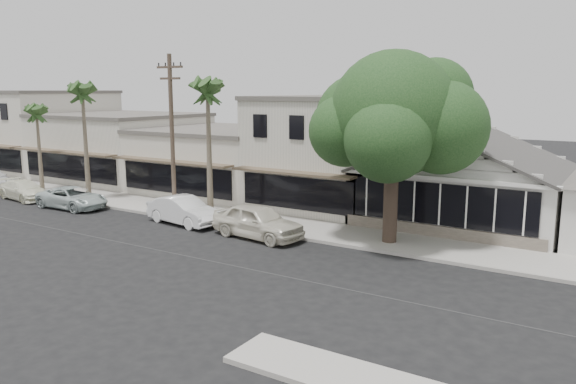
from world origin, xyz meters
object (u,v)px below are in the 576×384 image
Objects in this scene: utility_pole at (172,133)px; car_1 at (183,210)px; car_2 at (72,198)px; car_0 at (258,221)px; car_3 at (24,190)px; shade_tree at (394,118)px.

utility_pole is 4.37m from car_1.
car_2 is at bearing 101.67° from car_1.
car_0 is 1.04× the size of car_2.
utility_pole is at bearing 87.63° from car_0.
car_1 is at bearing -81.67° from car_3.
car_2 is (-7.08, -1.40, -4.14)m from utility_pole.
car_2 is 5.00m from car_3.
car_1 is 0.51× the size of shade_tree.
utility_pole reaches higher than car_0.
shade_tree is (5.81, 2.54, 5.01)m from car_0.
shade_tree is (24.33, 2.82, 5.20)m from car_3.
shade_tree is at bearing -77.09° from car_3.
shade_tree reaches higher than car_0.
car_1 is 1.03× the size of car_3.
car_2 is 0.53× the size of shade_tree.
shade_tree is at bearing -59.59° from car_0.
shade_tree is (12.25, 1.50, 1.05)m from utility_pole.
utility_pole is 2.05× the size of car_3.
utility_pole is 8.32m from car_2.
shade_tree reaches higher than car_2.
car_3 is at bearing 99.96° from car_1.
car_2 is (-13.52, -0.36, -0.18)m from car_0.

